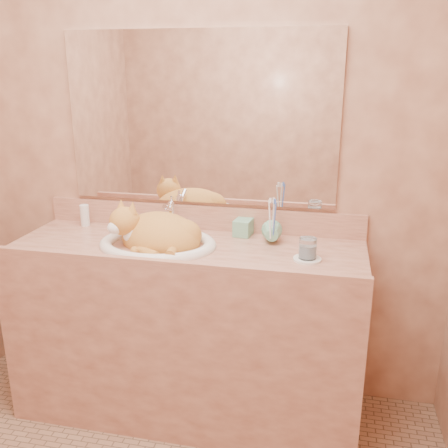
% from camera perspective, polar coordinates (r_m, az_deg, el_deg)
% --- Properties ---
extents(wall_back, '(2.40, 0.02, 2.50)m').
position_cam_1_polar(wall_back, '(2.42, -2.71, 8.60)').
color(wall_back, '#8E5840').
rests_on(wall_back, ground).
extents(vanity_counter, '(1.60, 0.55, 0.85)m').
position_cam_1_polar(vanity_counter, '(2.44, -4.15, -11.99)').
color(vanity_counter, '#915441').
rests_on(vanity_counter, floor).
extents(mirror, '(1.30, 0.02, 0.80)m').
position_cam_1_polar(mirror, '(2.39, -2.84, 11.88)').
color(mirror, white).
rests_on(mirror, wall_back).
extents(sink_basin, '(0.55, 0.46, 0.16)m').
position_cam_1_polar(sink_basin, '(2.25, -7.64, -0.50)').
color(sink_basin, white).
rests_on(sink_basin, vanity_counter).
extents(faucet, '(0.07, 0.12, 0.17)m').
position_cam_1_polar(faucet, '(2.44, -6.04, 0.95)').
color(faucet, white).
rests_on(faucet, vanity_counter).
extents(cat, '(0.49, 0.45, 0.22)m').
position_cam_1_polar(cat, '(2.27, -7.91, -0.85)').
color(cat, '#B9732A').
rests_on(cat, sink_basin).
extents(soap_dispenser, '(0.09, 0.09, 0.18)m').
position_cam_1_polar(soap_dispenser, '(2.33, 1.86, 0.41)').
color(soap_dispenser, '#72B793').
rests_on(soap_dispenser, vanity_counter).
extents(toothbrush_cup, '(0.11, 0.11, 0.09)m').
position_cam_1_polar(toothbrush_cup, '(2.25, 5.49, -1.44)').
color(toothbrush_cup, '#72B793').
rests_on(toothbrush_cup, vanity_counter).
extents(toothbrushes, '(0.04, 0.04, 0.23)m').
position_cam_1_polar(toothbrushes, '(2.22, 5.55, 0.71)').
color(toothbrushes, white).
rests_on(toothbrushes, toothbrush_cup).
extents(saucer, '(0.12, 0.12, 0.01)m').
position_cam_1_polar(saucer, '(2.12, 9.49, -3.98)').
color(saucer, white).
rests_on(saucer, vanity_counter).
extents(water_glass, '(0.07, 0.07, 0.09)m').
position_cam_1_polar(water_glass, '(2.10, 9.55, -2.76)').
color(water_glass, silver).
rests_on(water_glass, saucer).
extents(lotion_bottle, '(0.05, 0.05, 0.11)m').
position_cam_1_polar(lotion_bottle, '(2.63, -15.62, 0.96)').
color(lotion_bottle, white).
rests_on(lotion_bottle, vanity_counter).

